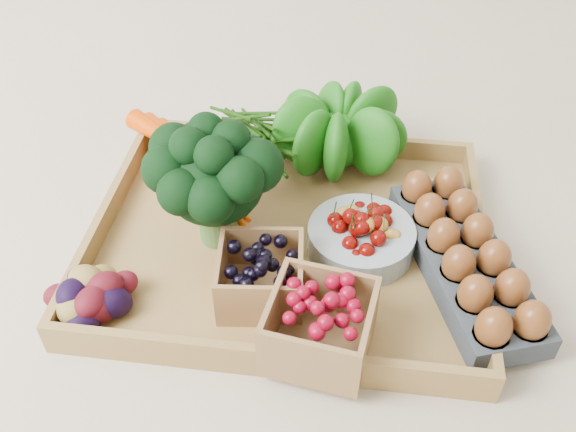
# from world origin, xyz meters

# --- Properties ---
(ground) EXTENTS (4.00, 4.00, 0.00)m
(ground) POSITION_xyz_m (0.00, 0.00, 0.00)
(ground) COLOR beige
(ground) RESTS_ON ground
(tray) EXTENTS (0.55, 0.45, 0.01)m
(tray) POSITION_xyz_m (0.00, 0.00, 0.01)
(tray) COLOR #9F7C43
(tray) RESTS_ON ground
(carrots) EXTENTS (0.23, 0.17, 0.06)m
(carrots) POSITION_xyz_m (-0.14, 0.10, 0.04)
(carrots) COLOR #E94400
(carrots) RESTS_ON tray
(lettuce) EXTENTS (0.14, 0.14, 0.14)m
(lettuce) POSITION_xyz_m (0.05, 0.20, 0.09)
(lettuce) COLOR #13550D
(lettuce) RESTS_ON tray
(broccoli) EXTENTS (0.18, 0.18, 0.14)m
(broccoli) POSITION_xyz_m (-0.10, -0.01, 0.08)
(broccoli) COLOR black
(broccoli) RESTS_ON tray
(cherry_bowl) EXTENTS (0.15, 0.15, 0.04)m
(cherry_bowl) POSITION_xyz_m (0.10, -0.01, 0.03)
(cherry_bowl) COLOR #8C9EA5
(cherry_bowl) RESTS_ON tray
(egg_carton) EXTENTS (0.20, 0.33, 0.04)m
(egg_carton) POSITION_xyz_m (0.25, -0.03, 0.03)
(egg_carton) COLOR #363C45
(egg_carton) RESTS_ON tray
(potatoes) EXTENTS (0.13, 0.13, 0.07)m
(potatoes) POSITION_xyz_m (-0.23, -0.16, 0.05)
(potatoes) COLOR #450B14
(potatoes) RESTS_ON tray
(punnet_blackberry) EXTENTS (0.12, 0.12, 0.07)m
(punnet_blackberry) POSITION_xyz_m (-0.02, -0.11, 0.05)
(punnet_blackberry) COLOR black
(punnet_blackberry) RESTS_ON tray
(punnet_raspberry) EXTENTS (0.14, 0.14, 0.08)m
(punnet_raspberry) POSITION_xyz_m (0.06, -0.18, 0.06)
(punnet_raspberry) COLOR maroon
(punnet_raspberry) RESTS_ON tray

